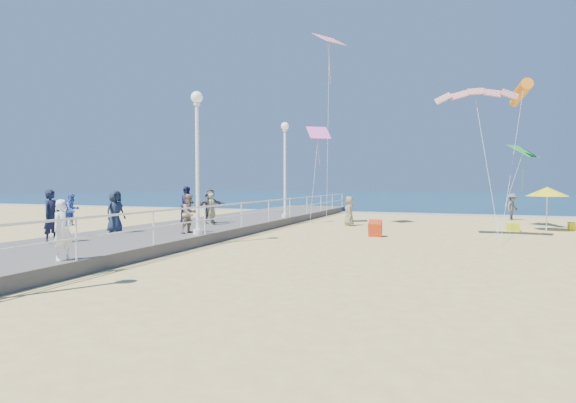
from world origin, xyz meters
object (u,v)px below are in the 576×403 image
(box_kite, at_px, (375,230))
(beach_walker_a, at_px, (513,207))
(beach_umbrella, at_px, (547,192))
(beach_chair_right, at_px, (575,227))
(lamp_post_far, at_px, (285,159))
(spectator_6, at_px, (212,209))
(spectator_7, at_px, (188,204))
(toddler_held, at_px, (72,210))
(spectator_4, at_px, (115,212))
(woman_holding_toddler, at_px, (63,230))
(lamp_post_mid, at_px, (197,147))
(spectator_5, at_px, (210,206))
(beach_chair_left, at_px, (513,227))
(spectator_0, at_px, (52,216))
(beach_walker_c, at_px, (349,211))
(spectator_1, at_px, (190,214))

(box_kite, bearing_deg, beach_walker_a, 57.74)
(beach_walker_a, xyz_separation_m, beach_umbrella, (0.84, -6.46, 1.07))
(beach_umbrella, height_order, beach_chair_right, beach_umbrella)
(lamp_post_far, bearing_deg, box_kite, -34.79)
(spectator_6, bearing_deg, beach_umbrella, -66.21)
(spectator_6, distance_m, spectator_7, 2.27)
(toddler_held, xyz_separation_m, spectator_4, (-3.39, 5.26, -0.43))
(woman_holding_toddler, bearing_deg, lamp_post_mid, 5.63)
(spectator_4, distance_m, beach_umbrella, 19.75)
(spectator_6, height_order, beach_umbrella, beach_umbrella)
(lamp_post_mid, relative_size, beach_umbrella, 2.49)
(spectator_4, bearing_deg, lamp_post_far, -9.32)
(spectator_5, bearing_deg, box_kite, -53.03)
(spectator_5, distance_m, beach_umbrella, 16.32)
(beach_chair_left, bearing_deg, toddler_held, -126.43)
(woman_holding_toddler, distance_m, spectator_4, 6.31)
(beach_umbrella, distance_m, beach_chair_right, 2.27)
(beach_walker_a, bearing_deg, spectator_5, 163.22)
(spectator_7, relative_size, beach_umbrella, 0.82)
(woman_holding_toddler, bearing_deg, spectator_0, 58.53)
(lamp_post_far, relative_size, beach_walker_c, 3.31)
(beach_chair_left, bearing_deg, beach_chair_right, 24.95)
(beach_chair_left, bearing_deg, lamp_post_mid, -140.21)
(spectator_6, xyz_separation_m, beach_walker_a, (13.82, 13.10, -0.30))
(spectator_0, bearing_deg, spectator_1, -39.45)
(toddler_held, relative_size, spectator_5, 0.48)
(beach_walker_c, bearing_deg, box_kite, 8.84)
(toddler_held, bearing_deg, spectator_5, 17.92)
(beach_chair_right, bearing_deg, spectator_7, -160.81)
(spectator_6, bearing_deg, woman_holding_toddler, -171.85)
(beach_umbrella, bearing_deg, beach_walker_a, 97.40)
(spectator_6, relative_size, beach_umbrella, 0.69)
(lamp_post_far, height_order, spectator_0, lamp_post_far)
(toddler_held, relative_size, spectator_4, 0.49)
(spectator_7, relative_size, beach_chair_right, 3.19)
(spectator_6, bearing_deg, spectator_4, 157.44)
(lamp_post_mid, distance_m, beach_chair_right, 18.49)
(woman_holding_toddler, distance_m, toddler_held, 0.54)
(toddler_held, height_order, spectator_5, spectator_5)
(toddler_held, height_order, spectator_6, toddler_held)
(spectator_0, xyz_separation_m, beach_umbrella, (16.20, 14.05, 0.65))
(beach_walker_c, bearing_deg, woman_holding_toddler, -30.37)
(spectator_1, distance_m, box_kite, 7.91)
(spectator_6, distance_m, beach_chair_right, 17.61)
(lamp_post_mid, bearing_deg, spectator_5, 115.34)
(beach_walker_a, height_order, beach_walker_c, beach_walker_a)
(spectator_6, bearing_deg, lamp_post_far, -16.74)
(spectator_0, bearing_deg, woman_holding_toddler, -134.70)
(spectator_0, distance_m, box_kite, 12.46)
(beach_walker_a, distance_m, beach_chair_right, 6.22)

